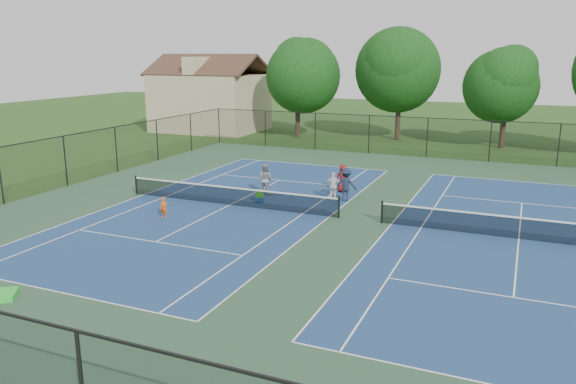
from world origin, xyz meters
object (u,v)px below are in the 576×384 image
at_px(child_player, 164,207).
at_px(instructor, 265,179).
at_px(tree_back_a, 298,72).
at_px(bystander_c, 343,178).
at_px(bystander_b, 346,184).
at_px(bystander_a, 333,186).
at_px(ball_crate, 260,200).
at_px(tree_back_b, 400,66).
at_px(ball_hopper, 260,194).
at_px(clapboard_house, 210,100).
at_px(tree_back_c, 507,81).

bearing_deg(child_player, instructor, 62.97).
bearing_deg(tree_back_a, bystander_c, -60.95).
relative_size(child_player, bystander_b, 0.57).
bearing_deg(bystander_a, bystander_c, -103.76).
distance_m(instructor, ball_crate, 1.92).
xyz_separation_m(tree_back_b, instructor, (-2.29, -23.18, -5.72)).
bearing_deg(tree_back_b, bystander_b, -84.28).
xyz_separation_m(tree_back_a, bystander_a, (10.62, -20.91, -5.26)).
distance_m(tree_back_b, child_player, 30.25).
distance_m(tree_back_a, ball_hopper, 24.63).
bearing_deg(instructor, bystander_c, -146.65).
height_order(bystander_a, ball_hopper, bystander_a).
relative_size(tree_back_b, clapboard_house, 0.93).
bearing_deg(tree_back_a, clapboard_house, 174.29).
bearing_deg(bystander_a, child_player, 27.84).
relative_size(clapboard_house, bystander_a, 6.96).
bearing_deg(bystander_c, tree_back_c, -124.55).
bearing_deg(ball_crate, bystander_b, 27.53).
bearing_deg(instructor, tree_back_c, -114.12).
height_order(tree_back_a, tree_back_b, tree_back_b).
bearing_deg(instructor, tree_back_b, -92.78).
distance_m(tree_back_c, bystander_c, 21.81).
relative_size(tree_back_a, bystander_a, 5.90).
relative_size(bystander_b, bystander_c, 1.13).
relative_size(bystander_a, bystander_b, 0.86).
bearing_deg(bystander_c, bystander_b, 98.59).
xyz_separation_m(tree_back_c, bystander_a, (-7.38, -21.91, -4.70)).
height_order(bystander_c, ball_hopper, bystander_c).
relative_size(tree_back_a, child_player, 8.97).
bearing_deg(clapboard_house, bystander_b, -45.64).
bearing_deg(instructor, clapboard_house, -50.16).
xyz_separation_m(instructor, ball_hopper, (0.48, -1.71, -0.39)).
bearing_deg(bystander_c, bystander_a, 78.99).
distance_m(instructor, ball_hopper, 1.82).
relative_size(ball_crate, ball_hopper, 0.92).
bearing_deg(ball_crate, tree_back_b, 85.84).
bearing_deg(clapboard_house, tree_back_c, 0.00).
relative_size(tree_back_a, ball_hopper, 23.06).
distance_m(bystander_b, bystander_c, 1.98).
relative_size(child_player, ball_hopper, 2.57).
relative_size(instructor, bystander_c, 1.10).
xyz_separation_m(tree_back_c, ball_hopper, (-10.81, -23.89, -5.00)).
xyz_separation_m(tree_back_b, ball_crate, (-1.81, -24.89, -6.45)).
relative_size(child_player, instructor, 0.58).
bearing_deg(child_player, tree_back_b, 76.19).
relative_size(child_player, bystander_c, 0.64).
distance_m(bystander_c, ball_crate, 5.21).
distance_m(child_player, ball_crate, 5.29).
distance_m(tree_back_c, child_player, 31.83).
relative_size(bystander_b, ball_hopper, 4.52).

